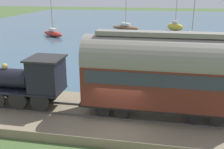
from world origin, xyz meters
The scene contains 12 objects.
ground_plane centered at (0.00, 0.00, 0.00)m, with size 200.00×200.00×0.00m, color #476033.
harbor_water centered at (44.19, 0.00, 0.00)m, with size 80.00×80.00×0.01m.
rail_embankment centered at (1.06, 0.00, 0.25)m, with size 5.66×56.00×0.63m.
steam_locomotive centered at (1.06, 5.71, 2.35)m, with size 2.04×5.63×3.67m.
passenger_coach centered at (1.06, -2.07, 3.23)m, with size 2.41×8.65×4.74m.
sailboat_gray centered at (27.76, -6.58, 0.56)m, with size 2.83×3.76×6.25m.
sailboat_yellow centered at (37.77, -4.60, 0.77)m, with size 2.78×3.36×5.53m.
sailboat_brown centered at (37.22, 4.59, 0.51)m, with size 3.55×5.89×8.37m.
sailboat_red centered at (27.71, 15.30, 0.55)m, with size 3.43×4.59×7.24m.
rowboat_off_pier centered at (13.73, -3.83, 0.26)m, with size 1.55×2.72×0.50m.
rowboat_far_out centered at (6.91, 9.69, 0.23)m, with size 1.47×2.58×0.45m.
rowboat_mid_harbor centered at (7.53, -2.10, 0.22)m, with size 2.84×2.43×0.42m.
Camera 1 is at (-12.59, -1.97, 7.44)m, focal length 42.00 mm.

